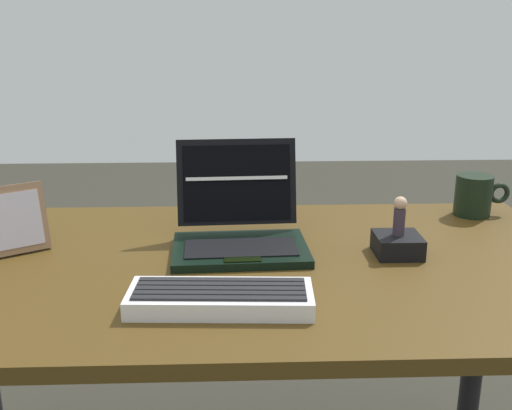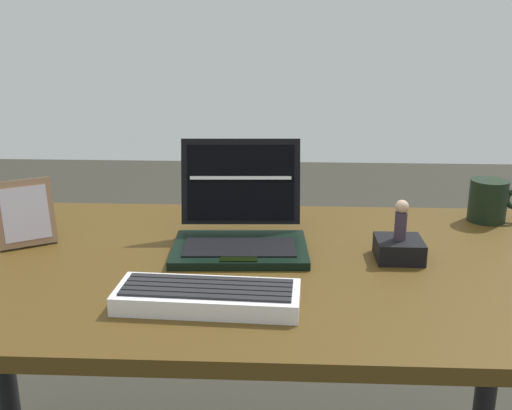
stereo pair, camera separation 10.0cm
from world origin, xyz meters
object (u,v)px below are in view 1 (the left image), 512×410
(laptop_front, at_px, (239,228))
(photo_frame, at_px, (17,220))
(external_keyboard, at_px, (220,298))
(figurine_stand, at_px, (397,245))
(coffee_mug, at_px, (474,195))
(figurine, at_px, (400,215))

(laptop_front, height_order, photo_frame, laptop_front)
(external_keyboard, distance_m, photo_frame, 0.51)
(figurine_stand, distance_m, coffee_mug, 0.37)
(external_keyboard, height_order, coffee_mug, coffee_mug)
(figurine, bearing_deg, coffee_mug, 45.02)
(photo_frame, bearing_deg, laptop_front, 1.22)
(photo_frame, relative_size, figurine, 1.75)
(photo_frame, distance_m, figurine, 0.79)
(laptop_front, height_order, external_keyboard, laptop_front)
(external_keyboard, bearing_deg, figurine, 32.33)
(external_keyboard, height_order, figurine_stand, figurine_stand)
(laptop_front, relative_size, figurine, 3.50)
(figurine, bearing_deg, figurine_stand, 90.00)
(laptop_front, distance_m, external_keyboard, 0.29)
(figurine, bearing_deg, laptop_front, 170.84)
(laptop_front, relative_size, coffee_mug, 2.12)
(photo_frame, height_order, figurine, photo_frame)
(external_keyboard, distance_m, coffee_mug, 0.79)
(laptop_front, distance_m, coffee_mug, 0.62)
(photo_frame, height_order, coffee_mug, photo_frame)
(laptop_front, xyz_separation_m, figurine, (0.33, -0.05, 0.04))
(figurine_stand, height_order, figurine, figurine)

